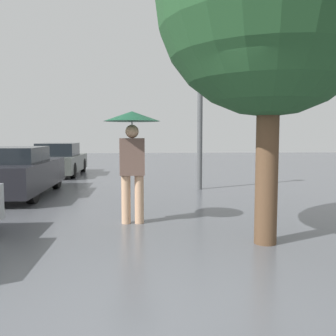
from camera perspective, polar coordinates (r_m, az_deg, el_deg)
name	(u,v)px	position (r m, az deg, el deg)	size (l,w,h in m)	color
ground_plane	(150,325)	(3.33, -2.78, -22.79)	(60.00, 60.00, 0.00)	#4C4F54
pedestrian	(132,140)	(6.55, -5.49, 4.34)	(0.98, 0.98, 1.97)	tan
parked_car_middle	(12,172)	(10.45, -22.67, -0.58)	(1.87, 3.99, 1.26)	black
parked_car_farthest	(59,160)	(15.30, -16.23, 1.13)	(1.62, 3.88, 1.25)	#4C514C
tree	(271,1)	(5.76, 15.37, 23.29)	(3.17, 3.17, 4.98)	brown
street_lamp	(200,99)	(10.82, 4.91, 10.50)	(0.36, 0.36, 4.06)	#515456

